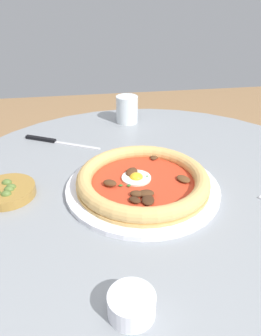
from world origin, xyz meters
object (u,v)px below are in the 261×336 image
object	(u,v)px
dining_table	(150,244)
water_glass	(126,111)
olive_pan	(6,191)
pizza_on_plate	(143,182)
ramekin_capers	(132,304)
steak_knife	(51,141)

from	to	relation	value
dining_table	water_glass	xyz separation A→B (m)	(0.00, -0.35, 0.20)
dining_table	olive_pan	bearing A→B (deg)	-1.47
pizza_on_plate	water_glass	world-z (taller)	water_glass
pizza_on_plate	ramekin_capers	bearing A→B (deg)	76.41
pizza_on_plate	water_glass	bearing A→B (deg)	-92.85
pizza_on_plate	water_glass	xyz separation A→B (m)	(-0.02, -0.37, 0.02)
ramekin_capers	olive_pan	world-z (taller)	olive_pan
water_glass	steak_knife	world-z (taller)	water_glass
steak_knife	ramekin_capers	xyz separation A→B (m)	(-0.13, 0.54, 0.01)
water_glass	olive_pan	xyz separation A→B (m)	(0.29, 0.35, -0.02)
dining_table	pizza_on_plate	bearing A→B (deg)	27.18
pizza_on_plate	steak_knife	bearing A→B (deg)	-53.08
steak_knife	olive_pan	xyz separation A→B (m)	(0.07, 0.24, 0.01)
steak_knife	olive_pan	size ratio (longest dim) A/B	1.65
dining_table	steak_knife	bearing A→B (deg)	-48.76
water_glass	pizza_on_plate	bearing A→B (deg)	87.15
water_glass	ramekin_capers	bearing A→B (deg)	82.46
steak_knife	olive_pan	world-z (taller)	olive_pan
dining_table	ramekin_capers	bearing A→B (deg)	72.79
dining_table	ramekin_capers	xyz separation A→B (m)	(0.09, 0.29, 0.18)
water_glass	steak_knife	distance (m)	0.24
steak_knife	olive_pan	bearing A→B (deg)	73.19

